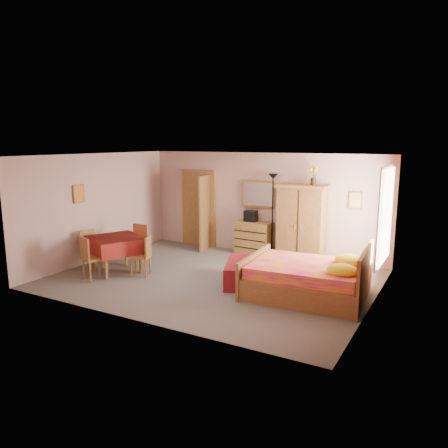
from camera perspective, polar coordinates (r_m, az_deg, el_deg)
The scene contains 23 objects.
floor at distance 9.38m, azimuth -1.44°, elevation -7.17°, with size 6.50×6.50×0.00m, color #67645B.
ceiling at distance 8.92m, azimuth -1.52°, elevation 8.92°, with size 6.50×6.50×0.00m, color brown.
wall_back at distance 11.26m, azimuth 5.01°, elevation 2.64°, with size 6.50×0.10×2.60m, color tan.
wall_front at distance 7.07m, azimuth -11.83°, elevation -2.47°, with size 6.50×0.10×2.60m, color tan.
wall_left at distance 11.05m, azimuth -16.16°, elevation 2.10°, with size 0.10×5.00×2.60m, color tan.
wall_right at distance 7.95m, azimuth 19.16°, elevation -1.37°, with size 0.10×5.00×2.60m, color tan.
doorway at distance 12.16m, azimuth -3.27°, elevation 1.97°, with size 1.06×0.12×2.15m, color #9E6B35.
window at distance 9.09m, azimuth 20.31°, elevation 1.00°, with size 0.08×1.40×1.95m, color white.
picture_left at distance 10.57m, azimuth -18.46°, elevation 3.78°, with size 0.04×0.32×0.42m, color orange.
picture_back at distance 10.47m, azimuth 16.80°, elevation 2.98°, with size 0.30×0.04×0.40m, color #D8BF59.
chest_of_drawers at distance 11.24m, azimuth 3.94°, elevation -1.86°, with size 0.91×0.46×0.86m, color olive.
wall_mirror at distance 11.24m, azimuth 4.47°, elevation 3.92°, with size 0.91×0.05×0.72m, color silver.
stereo at distance 11.17m, azimuth 3.50°, elevation 1.06°, with size 0.30×0.22×0.28m, color black.
floor_lamp at distance 10.97m, azimuth 6.34°, elevation 1.08°, with size 0.27×0.27×2.10m, color black.
wardrobe at distance 10.61m, azimuth 10.08°, elevation 0.03°, with size 1.20×0.62×1.88m, color brown.
sunflower_vase at distance 10.45m, azimuth 11.60°, elevation 6.27°, with size 0.18×0.18×0.45m, color yellow.
bed at distance 8.40m, azimuth 10.73°, elevation -5.86°, with size 2.21×1.74×1.02m, color #E01586.
bench at distance 9.09m, azimuth 2.00°, elevation -6.27°, with size 0.50×1.34×0.45m, color maroon.
dining_table at distance 10.07m, azimuth -13.86°, elevation -3.85°, with size 1.08×1.08×0.79m, color maroon.
chair_south at distance 9.63m, azimuth -16.63°, elevation -4.25°, with size 0.42×0.42×0.93m, color #9B6634.
chair_north at distance 10.52m, azimuth -11.45°, elevation -2.71°, with size 0.43×0.43×0.94m, color #9C6134.
chair_west at distance 10.46m, azimuth -16.81°, elevation -3.24°, with size 0.40×0.40×0.87m, color #9C6835.
chair_east at distance 9.66m, azimuth -10.88°, elevation -4.13°, with size 0.39×0.39×0.87m, color #A16536.
Camera 1 is at (4.53, -7.68, 2.90)m, focal length 35.00 mm.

